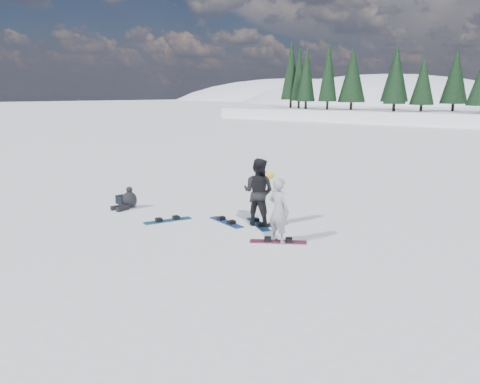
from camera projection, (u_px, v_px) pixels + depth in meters
The scene contains 9 objects.
ground at pixel (287, 253), 11.55m from camera, with size 420.00×420.00×0.00m, color white.
snowboarder_woman at pixel (279, 210), 12.20m from camera, with size 0.67×0.47×1.88m.
snowboarder_man at pixel (258, 192), 13.84m from camera, with size 0.98×0.76×2.01m, color black.
seated_rider at pixel (129, 200), 16.00m from camera, with size 0.57×0.90×0.75m.
gear_bag at pixel (122, 200), 16.65m from camera, with size 0.45×0.30×0.30m, color black.
snowboard_woman at pixel (278, 242), 12.38m from camera, with size 1.50×0.28×0.03m, color maroon.
snowboard_man at pixel (258, 224), 14.04m from camera, with size 1.50×0.28×0.03m, color navy.
snowboard_loose_c at pixel (226, 222), 14.25m from camera, with size 1.50×0.28×0.03m, color navy.
snowboard_loose_a at pixel (168, 221), 14.43m from camera, with size 1.50×0.28×0.03m, color #185F87.
Camera 1 is at (6.10, -9.21, 3.87)m, focal length 35.00 mm.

